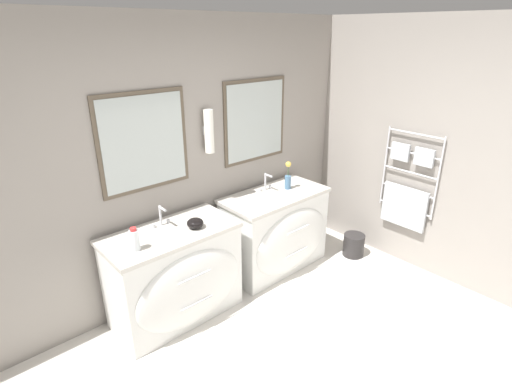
{
  "coord_description": "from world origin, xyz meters",
  "views": [
    {
      "loc": [
        -1.69,
        -1.03,
        2.46
      ],
      "look_at": [
        0.49,
        1.41,
        1.11
      ],
      "focal_mm": 28.0,
      "sensor_mm": 36.0,
      "label": 1
    }
  ],
  "objects": [
    {
      "name": "vanity_right",
      "position": [
        1.01,
        1.66,
        0.44
      ],
      "size": [
        1.15,
        0.64,
        0.86
      ],
      "color": "white",
      "rests_on": "ground_plane"
    },
    {
      "name": "toiletry_bottle",
      "position": [
        -0.59,
        1.6,
        0.95
      ],
      "size": [
        0.08,
        0.08,
        0.19
      ],
      "color": "silver",
      "rests_on": "vanity_left"
    },
    {
      "name": "vanity_left",
      "position": [
        -0.23,
        1.66,
        0.44
      ],
      "size": [
        1.15,
        0.64,
        0.86
      ],
      "color": "white",
      "rests_on": "ground_plane"
    },
    {
      "name": "wall_right",
      "position": [
        2.2,
        0.9,
        1.29
      ],
      "size": [
        0.13,
        4.02,
        2.6
      ],
      "color": "gray",
      "rests_on": "ground_plane"
    },
    {
      "name": "amenity_bowl",
      "position": [
        -0.03,
        1.61,
        0.91
      ],
      "size": [
        0.15,
        0.15,
        0.09
      ],
      "color": "black",
      "rests_on": "vanity_left"
    },
    {
      "name": "faucet_left",
      "position": [
        -0.23,
        1.83,
        0.95
      ],
      "size": [
        0.17,
        0.12,
        0.19
      ],
      "color": "silver",
      "rests_on": "vanity_left"
    },
    {
      "name": "faucet_right",
      "position": [
        1.01,
        1.83,
        0.95
      ],
      "size": [
        0.17,
        0.12,
        0.19
      ],
      "color": "silver",
      "rests_on": "vanity_right"
    },
    {
      "name": "wall_back",
      "position": [
        0.01,
        2.04,
        1.31
      ],
      "size": [
        5.94,
        0.17,
        2.6
      ],
      "color": "gray",
      "rests_on": "ground_plane"
    },
    {
      "name": "flower_vase",
      "position": [
        1.22,
        1.71,
        0.99
      ],
      "size": [
        0.07,
        0.07,
        0.31
      ],
      "color": "teal",
      "rests_on": "vanity_right"
    },
    {
      "name": "waste_bin",
      "position": [
        1.86,
        1.23,
        0.14
      ],
      "size": [
        0.24,
        0.24,
        0.26
      ],
      "color": "#282626",
      "rests_on": "ground_plane"
    }
  ]
}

